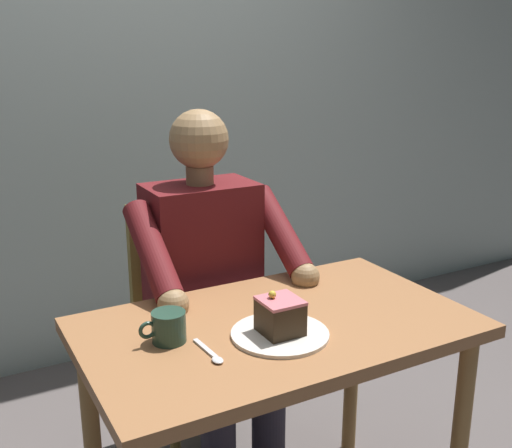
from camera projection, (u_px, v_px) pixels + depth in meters
name	position (u px, v px, depth m)	size (l,w,h in m)	color
cafe_rear_panel	(107.00, 33.00, 2.67)	(6.40, 0.12, 3.00)	#A0ADA8
dining_table	(277.00, 355.00, 1.67)	(1.04, 0.62, 0.73)	#946039
chair	(193.00, 315.00, 2.20)	(0.42, 0.42, 0.91)	olive
seated_person	(212.00, 294.00, 2.01)	(0.53, 0.58, 1.25)	#5B1518
dessert_plate	(280.00, 334.00, 1.56)	(0.25, 0.25, 0.01)	silver
cake_slice	(280.00, 316.00, 1.54)	(0.10, 0.10, 0.11)	#322314
coffee_cup	(168.00, 326.00, 1.52)	(0.12, 0.09, 0.08)	#244033
dessert_spoon	(212.00, 355.00, 1.45)	(0.03, 0.14, 0.01)	silver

